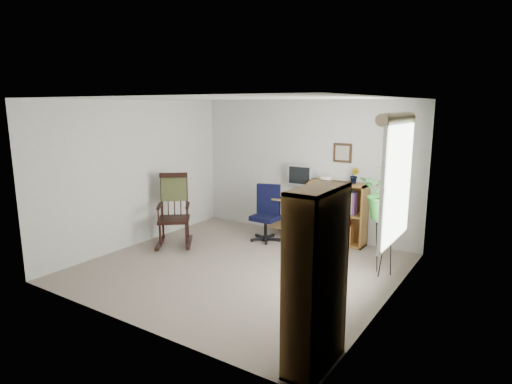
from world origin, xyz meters
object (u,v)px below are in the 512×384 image
Objects in this scene: office_chair at (266,213)px; low_bookshelf at (337,213)px; desk at (295,218)px; rocking_chair at (174,210)px; tall_bookshelf at (316,280)px.

office_chair is 1.21m from low_bookshelf.
desk is 0.75m from low_bookshelf.
rocking_chair is (-1.50, -1.48, 0.25)m from desk.
tall_bookshelf reaches higher than desk.
desk is 0.61× the size of tall_bookshelf.
office_chair is (-0.35, -0.44, 0.13)m from desk.
low_bookshelf is (0.72, 0.12, 0.16)m from desk.
low_bookshelf is (1.07, 0.56, 0.04)m from office_chair.
desk is at bearing 120.49° from tall_bookshelf.
tall_bookshelf is at bearing -66.66° from rocking_chair.
office_chair is 1.56m from rocking_chair.
tall_bookshelf is (3.44, -1.81, 0.21)m from rocking_chair.
desk is 0.82× the size of rocking_chair.
tall_bookshelf is (1.21, -3.41, 0.29)m from low_bookshelf.
office_chair is 0.80× the size of rocking_chair.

